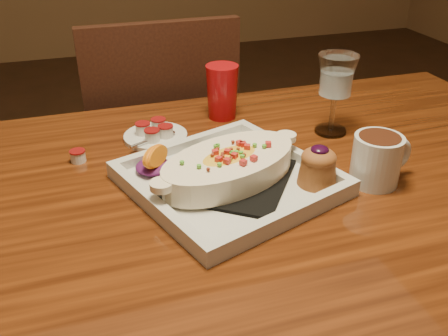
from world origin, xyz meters
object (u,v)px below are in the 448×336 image
object	(u,v)px
chair_far	(160,156)
red_tumbler	(222,92)
saucer	(155,134)
coffee_mug	(378,158)
table	(224,241)
goblet	(336,80)
plate	(234,171)

from	to	relation	value
chair_far	red_tumbler	xyz separation A→B (m)	(0.10, -0.31, 0.30)
saucer	coffee_mug	bearing A→B (deg)	-40.38
saucer	red_tumbler	size ratio (longest dim) A/B	1.09
table	coffee_mug	size ratio (longest dim) A/B	12.48
goblet	red_tumbler	size ratio (longest dim) A/B	1.40
goblet	table	bearing A→B (deg)	-149.67
chair_far	red_tumbler	size ratio (longest dim) A/B	7.68
chair_far	saucer	bearing A→B (deg)	79.53
goblet	red_tumbler	world-z (taller)	goblet
red_tumbler	table	bearing A→B (deg)	-107.01
chair_far	red_tumbler	world-z (taller)	chair_far
plate	goblet	world-z (taller)	goblet
table	coffee_mug	distance (m)	0.31
red_tumbler	coffee_mug	bearing A→B (deg)	-64.31
coffee_mug	saucer	xyz separation A→B (m)	(-0.34, 0.29, -0.04)
goblet	saucer	distance (m)	0.39
goblet	red_tumbler	distance (m)	0.25
plate	red_tumbler	bearing A→B (deg)	57.47
red_tumbler	goblet	bearing A→B (deg)	-36.96
chair_far	goblet	xyz separation A→B (m)	(0.30, -0.46, 0.36)
table	goblet	distance (m)	0.40
plate	saucer	xyz separation A→B (m)	(-0.10, 0.23, -0.02)
table	plate	world-z (taller)	plate
chair_far	goblet	size ratio (longest dim) A/B	5.50
table	chair_far	bearing A→B (deg)	90.00
plate	red_tumbler	xyz separation A→B (m)	(0.07, 0.30, 0.03)
chair_far	table	bearing A→B (deg)	90.00
plate	saucer	world-z (taller)	plate
plate	goblet	xyz separation A→B (m)	(0.27, 0.15, 0.09)
chair_far	plate	world-z (taller)	chair_far
table	saucer	xyz separation A→B (m)	(-0.07, 0.25, 0.11)
table	coffee_mug	world-z (taller)	coffee_mug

